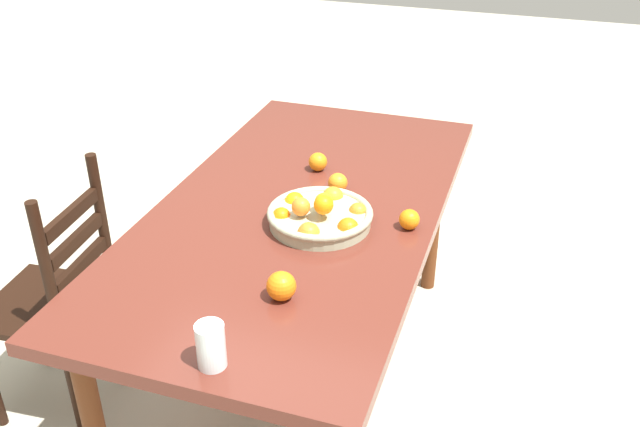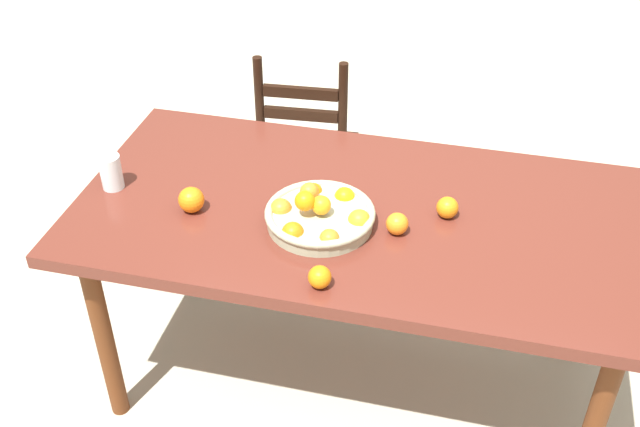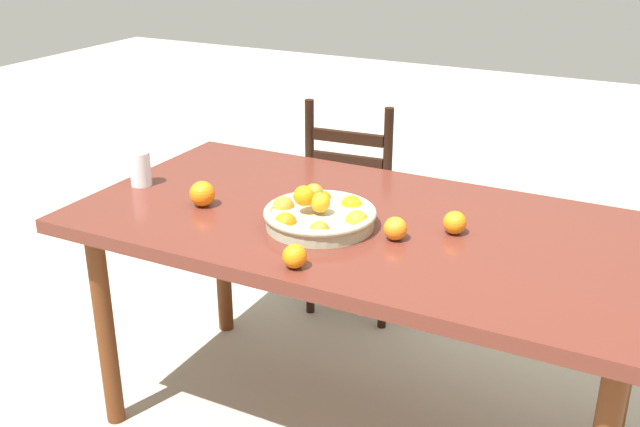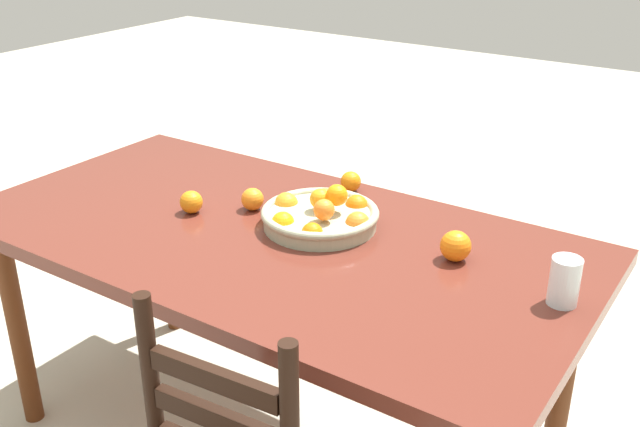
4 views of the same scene
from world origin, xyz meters
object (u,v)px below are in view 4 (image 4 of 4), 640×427
at_px(orange_loose_0, 191,202).
at_px(orange_loose_3, 351,182).
at_px(dining_table, 271,255).
at_px(drinking_glass, 564,281).
at_px(fruit_bowl, 321,215).
at_px(orange_loose_2, 456,246).
at_px(orange_loose_1, 252,199).

relative_size(orange_loose_0, orange_loose_3, 1.04).
bearing_deg(dining_table, drinking_glass, -175.11).
distance_m(orange_loose_0, drinking_glass, 1.06).
height_order(fruit_bowl, orange_loose_2, fruit_bowl).
distance_m(fruit_bowl, orange_loose_0, 0.39).
xyz_separation_m(fruit_bowl, orange_loose_1, (0.23, 0.01, -0.00)).
xyz_separation_m(orange_loose_2, orange_loose_3, (0.46, -0.24, -0.01)).
xyz_separation_m(dining_table, orange_loose_3, (-0.03, -0.37, 0.11)).
bearing_deg(dining_table, fruit_bowl, -133.99).
relative_size(orange_loose_2, orange_loose_3, 1.24).
height_order(fruit_bowl, orange_loose_3, fruit_bowl).
distance_m(orange_loose_0, orange_loose_2, 0.78).
height_order(orange_loose_1, drinking_glass, drinking_glass).
height_order(orange_loose_0, orange_loose_3, orange_loose_0).
relative_size(orange_loose_1, orange_loose_3, 1.04).
height_order(orange_loose_0, orange_loose_1, same).
bearing_deg(fruit_bowl, orange_loose_3, -76.14).
bearing_deg(orange_loose_2, orange_loose_0, 11.36).
bearing_deg(orange_loose_3, orange_loose_0, 52.94).
height_order(orange_loose_1, orange_loose_3, orange_loose_1).
distance_m(dining_table, orange_loose_1, 0.19).
xyz_separation_m(orange_loose_0, orange_loose_3, (-0.30, -0.40, -0.00)).
height_order(dining_table, orange_loose_2, orange_loose_2).
relative_size(fruit_bowl, drinking_glass, 2.88).
bearing_deg(orange_loose_3, orange_loose_2, 152.15).
bearing_deg(drinking_glass, dining_table, 4.89).
xyz_separation_m(fruit_bowl, orange_loose_0, (0.37, 0.13, -0.00)).
distance_m(dining_table, orange_loose_0, 0.29).
bearing_deg(drinking_glass, orange_loose_0, 5.04).
relative_size(orange_loose_2, drinking_glass, 0.69).
bearing_deg(orange_loose_2, fruit_bowl, 3.45).
xyz_separation_m(dining_table, orange_loose_0, (0.27, 0.03, 0.11)).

